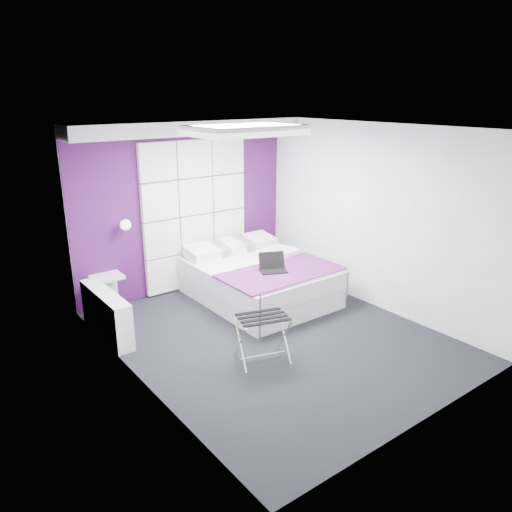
{
  "coord_description": "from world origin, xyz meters",
  "views": [
    {
      "loc": [
        -3.65,
        -4.46,
        2.97
      ],
      "look_at": [
        -0.03,
        0.35,
        1.0
      ],
      "focal_mm": 35.0,
      "sensor_mm": 36.0,
      "label": 1
    }
  ],
  "objects": [
    {
      "name": "wall_right",
      "position": [
        1.8,
        0.0,
        1.3
      ],
      "size": [
        0.0,
        4.4,
        4.4
      ],
      "primitive_type": "plane",
      "rotation": [
        1.57,
        0.0,
        -1.57
      ],
      "color": "silver",
      "rests_on": "floor"
    },
    {
      "name": "floor",
      "position": [
        0.0,
        0.0,
        0.0
      ],
      "size": [
        4.4,
        4.4,
        0.0
      ],
      "primitive_type": "plane",
      "color": "black",
      "rests_on": "ground"
    },
    {
      "name": "bed",
      "position": [
        0.59,
        1.1,
        0.31
      ],
      "size": [
        1.73,
        2.08,
        0.73
      ],
      "color": "white",
      "rests_on": "floor"
    },
    {
      "name": "luggage_rack",
      "position": [
        -0.48,
        -0.38,
        0.28
      ],
      "size": [
        0.56,
        0.42,
        0.55
      ],
      "rotation": [
        0.0,
        0.0,
        -0.3
      ],
      "color": "silver",
      "rests_on": "floor"
    },
    {
      "name": "skylight",
      "position": [
        0.0,
        0.6,
        2.55
      ],
      "size": [
        1.36,
        0.86,
        0.12
      ],
      "primitive_type": null,
      "color": "white",
      "rests_on": "ceiling"
    },
    {
      "name": "laptop",
      "position": [
        0.5,
        0.69,
        0.65
      ],
      "size": [
        0.37,
        0.26,
        0.26
      ],
      "rotation": [
        0.0,
        0.0,
        -0.41
      ],
      "color": "black",
      "rests_on": "bed"
    },
    {
      "name": "headboard",
      "position": [
        0.15,
        2.14,
        1.17
      ],
      "size": [
        1.8,
        0.08,
        2.3
      ],
      "primitive_type": null,
      "color": "silver",
      "rests_on": "wall_back"
    },
    {
      "name": "soffit",
      "position": [
        0.0,
        1.95,
        2.5
      ],
      "size": [
        3.58,
        0.5,
        0.2
      ],
      "primitive_type": "cube",
      "color": "white",
      "rests_on": "wall_back"
    },
    {
      "name": "wall_back",
      "position": [
        0.0,
        2.2,
        1.3
      ],
      "size": [
        3.6,
        0.0,
        3.6
      ],
      "primitive_type": "plane",
      "rotation": [
        1.57,
        0.0,
        0.0
      ],
      "color": "silver",
      "rests_on": "floor"
    },
    {
      "name": "radiator",
      "position": [
        -1.69,
        1.3,
        0.3
      ],
      "size": [
        0.22,
        1.2,
        0.6
      ],
      "primitive_type": "cube",
      "color": "white",
      "rests_on": "floor"
    },
    {
      "name": "wall_lamp",
      "position": [
        -1.05,
        2.06,
        1.22
      ],
      "size": [
        0.15,
        0.15,
        0.15
      ],
      "primitive_type": "sphere",
      "color": "white",
      "rests_on": "wall_back"
    },
    {
      "name": "nightstand",
      "position": [
        -1.39,
        2.02,
        0.52
      ],
      "size": [
        0.42,
        0.33,
        0.05
      ],
      "primitive_type": "cube",
      "color": "white",
      "rests_on": "wall_back"
    },
    {
      "name": "accent_wall",
      "position": [
        0.0,
        2.19,
        1.3
      ],
      "size": [
        3.58,
        0.02,
        2.58
      ],
      "primitive_type": "cube",
      "color": "#401048",
      "rests_on": "wall_back"
    },
    {
      "name": "wall_left",
      "position": [
        -1.8,
        0.0,
        1.3
      ],
      "size": [
        0.0,
        4.4,
        4.4
      ],
      "primitive_type": "plane",
      "rotation": [
        1.57,
        0.0,
        1.57
      ],
      "color": "silver",
      "rests_on": "floor"
    },
    {
      "name": "ceiling",
      "position": [
        0.0,
        0.0,
        2.6
      ],
      "size": [
        4.4,
        4.4,
        0.0
      ],
      "primitive_type": "plane",
      "rotation": [
        3.14,
        0.0,
        0.0
      ],
      "color": "white",
      "rests_on": "wall_back"
    }
  ]
}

